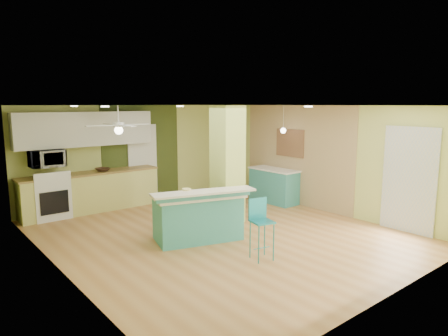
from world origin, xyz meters
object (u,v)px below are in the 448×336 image
Objects in this scene: peninsula at (198,216)px; side_counter at (274,185)px; bar_stool at (260,219)px; fruit_bowl at (103,170)px; canister at (187,193)px.

peninsula is 1.45× the size of side_counter.
side_counter is (3.22, 1.13, -0.02)m from peninsula.
bar_stool reaches higher than side_counter.
canister is (0.21, -3.27, -0.03)m from fruit_bowl.
side_counter is 3.75m from canister.
peninsula is 3.42m from side_counter.
peninsula is 3.29m from fruit_bowl.
fruit_bowl is 3.28m from canister.
peninsula is 1.43m from bar_stool.
bar_stool is 4.67m from fruit_bowl.
fruit_bowl is 2.04× the size of canister.
bar_stool is 1.46m from canister.
fruit_bowl is (-0.50, 3.21, 0.52)m from peninsula.
fruit_bowl is at bearing 112.84° from bar_stool.
peninsula is at bearing 113.72° from bar_stool.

